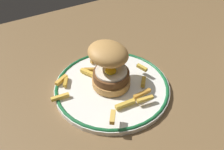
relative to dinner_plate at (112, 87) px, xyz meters
The scene contains 4 objects.
ground_plane 7.10cm from the dinner_plate, 132.76° to the right, with size 144.39×103.42×4.00cm, color brown.
dinner_plate is the anchor object (origin of this frame).
burger 6.24cm from the dinner_plate, 91.95° to the left, with size 12.96×12.66×11.18cm.
fries_pile 2.27cm from the dinner_plate, 128.59° to the left, with size 23.90×23.38×2.93cm.
Camera 1 is at (-18.26, -33.96, 43.29)cm, focal length 40.57 mm.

